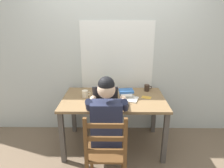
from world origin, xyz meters
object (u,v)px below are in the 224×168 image
at_px(landscape_photo_print, 146,97).
at_px(laptop, 105,101).
at_px(computer_mouse, 127,105).
at_px(wooden_chair, 106,152).
at_px(book_stack_main, 126,94).
at_px(book_stack_side, 103,94).
at_px(coffee_mug_dark, 147,88).
at_px(seated_person, 107,120).
at_px(coffee_mug_white, 85,94).
at_px(desk, 114,104).

bearing_deg(landscape_photo_print, laptop, -137.01).
bearing_deg(computer_mouse, wooden_chair, -115.41).
height_order(book_stack_main, book_stack_side, book_stack_main).
xyz_separation_m(computer_mouse, book_stack_main, (0.01, 0.28, 0.04)).
xyz_separation_m(laptop, landscape_photo_print, (0.56, 0.23, -0.05)).
bearing_deg(coffee_mug_dark, seated_person, -126.44).
bearing_deg(laptop, book_stack_main, 36.93).
xyz_separation_m(seated_person, laptop, (-0.04, 0.29, 0.12)).
bearing_deg(coffee_mug_white, laptop, -40.26).
xyz_separation_m(seated_person, landscape_photo_print, (0.53, 0.52, 0.07)).
xyz_separation_m(wooden_chair, coffee_mug_white, (-0.32, 0.81, 0.34)).
relative_size(laptop, coffee_mug_dark, 2.88).
relative_size(coffee_mug_white, landscape_photo_print, 0.91).
bearing_deg(book_stack_main, computer_mouse, -92.18).
xyz_separation_m(book_stack_main, book_stack_side, (-0.33, 0.06, -0.02)).
relative_size(seated_person, laptop, 3.75).
distance_m(coffee_mug_white, book_stack_main, 0.57).
height_order(computer_mouse, book_stack_main, book_stack_main).
bearing_deg(coffee_mug_white, book_stack_main, -2.82).
xyz_separation_m(seated_person, wooden_chair, (-0.00, -0.28, -0.22)).
bearing_deg(coffee_mug_white, wooden_chair, -68.46).
bearing_deg(landscape_photo_print, book_stack_main, -155.67).
relative_size(wooden_chair, laptop, 2.82).
height_order(coffee_mug_dark, book_stack_main, book_stack_main).
relative_size(computer_mouse, book_stack_main, 0.45).
xyz_separation_m(desk, landscape_photo_print, (0.45, 0.02, 0.09)).
relative_size(computer_mouse, landscape_photo_print, 0.77).
distance_m(seated_person, laptop, 0.31).
xyz_separation_m(laptop, computer_mouse, (0.27, -0.07, -0.03)).
distance_m(wooden_chair, laptop, 0.67).
height_order(coffee_mug_white, coffee_mug_dark, coffee_mug_dark).
bearing_deg(book_stack_side, computer_mouse, -47.05).
relative_size(desk, book_stack_main, 6.28).
distance_m(desk, computer_mouse, 0.34).
relative_size(laptop, landscape_photo_print, 2.54).
distance_m(coffee_mug_white, landscape_photo_print, 0.85).
distance_m(laptop, book_stack_side, 0.28).
bearing_deg(coffee_mug_dark, coffee_mug_white, -164.64).
xyz_separation_m(coffee_mug_dark, book_stack_main, (-0.32, -0.27, 0.01)).
height_order(laptop, coffee_mug_white, laptop).
relative_size(book_stack_side, landscape_photo_print, 1.62).
relative_size(desk, coffee_mug_white, 11.77).
xyz_separation_m(wooden_chair, landscape_photo_print, (0.53, 0.80, 0.30)).
bearing_deg(coffee_mug_dark, landscape_photo_print, -99.96).
height_order(computer_mouse, coffee_mug_dark, coffee_mug_dark).
relative_size(laptop, computer_mouse, 3.30).
height_order(book_stack_side, landscape_photo_print, book_stack_side).
height_order(seated_person, computer_mouse, seated_person).
xyz_separation_m(desk, computer_mouse, (0.16, -0.28, 0.11)).
distance_m(wooden_chair, landscape_photo_print, 1.00).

